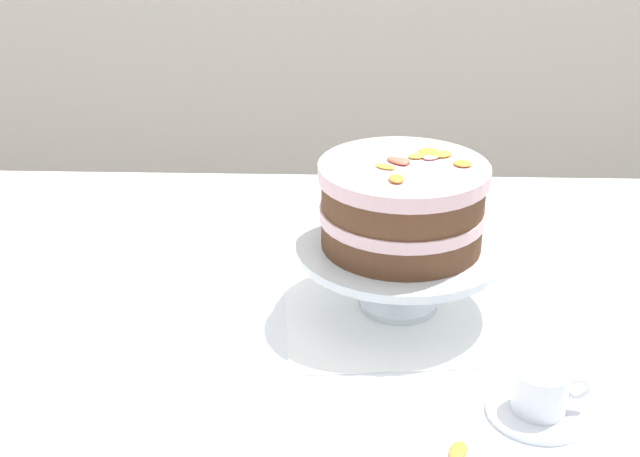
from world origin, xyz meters
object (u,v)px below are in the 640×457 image
object	(u,v)px
layer_cake	(402,205)
teacup	(540,396)
dining_table	(269,365)
cake_stand	(400,255)

from	to	relation	value
layer_cake	teacup	world-z (taller)	layer_cake
dining_table	cake_stand	xyz separation A→B (m)	(0.18, 0.02, 0.17)
cake_stand	layer_cake	size ratio (longest dim) A/B	1.27
cake_stand	teacup	bearing A→B (deg)	-57.49
cake_stand	teacup	world-z (taller)	cake_stand
teacup	cake_stand	bearing A→B (deg)	122.51
dining_table	layer_cake	xyz separation A→B (m)	(0.19, 0.02, 0.25)
cake_stand	teacup	distance (m)	0.29
dining_table	cake_stand	world-z (taller)	cake_stand
cake_stand	teacup	xyz separation A→B (m)	(0.15, -0.24, -0.06)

